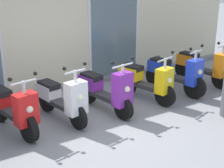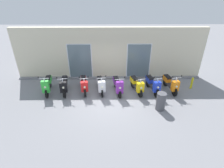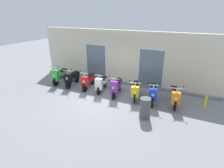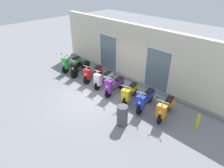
{
  "view_description": "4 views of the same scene",
  "coord_description": "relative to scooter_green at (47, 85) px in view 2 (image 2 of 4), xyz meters",
  "views": [
    {
      "loc": [
        -2.92,
        -4.78,
        2.88
      ],
      "look_at": [
        0.58,
        0.68,
        0.6
      ],
      "focal_mm": 53.82,
      "sensor_mm": 36.0,
      "label": 1
    },
    {
      "loc": [
        0.05,
        -7.95,
        5.45
      ],
      "look_at": [
        0.15,
        0.78,
        0.53
      ],
      "focal_mm": 28.76,
      "sensor_mm": 36.0,
      "label": 2
    },
    {
      "loc": [
        4.09,
        -7.34,
        4.19
      ],
      "look_at": [
        0.4,
        0.31,
        0.77
      ],
      "focal_mm": 28.53,
      "sensor_mm": 36.0,
      "label": 3
    },
    {
      "loc": [
        6.93,
        -5.82,
        5.62
      ],
      "look_at": [
        0.69,
        0.36,
        0.77
      ],
      "focal_mm": 32.52,
      "sensor_mm": 36.0,
      "label": 4
    }
  ],
  "objects": [
    {
      "name": "scooter_orange",
      "position": [
        6.93,
        0.1,
        -0.02
      ],
      "size": [
        0.66,
        1.62,
        1.22
      ],
      "color": "black",
      "rests_on": "ground_plane"
    },
    {
      "name": "scooter_yellow",
      "position": [
        4.99,
        -0.02,
        -0.03
      ],
      "size": [
        0.75,
        1.52,
        1.18
      ],
      "color": "black",
      "rests_on": "ground_plane"
    },
    {
      "name": "scooter_blue",
      "position": [
        5.9,
        0.01,
        -0.04
      ],
      "size": [
        0.67,
        1.66,
        1.23
      ],
      "color": "black",
      "rests_on": "ground_plane"
    },
    {
      "name": "scooter_red",
      "position": [
        2.03,
        0.11,
        -0.06
      ],
      "size": [
        0.63,
        1.63,
        1.21
      ],
      "color": "black",
      "rests_on": "ground_plane"
    },
    {
      "name": "trash_bin",
      "position": [
        5.96,
        -1.61,
        -0.06
      ],
      "size": [
        0.45,
        0.45,
        0.92
      ],
      "primitive_type": "cylinder",
      "color": "#4C4C51",
      "rests_on": "ground_plane"
    },
    {
      "name": "scooter_purple",
      "position": [
        3.93,
        -0.05,
        -0.04
      ],
      "size": [
        0.64,
        1.58,
        1.24
      ],
      "color": "black",
      "rests_on": "ground_plane"
    },
    {
      "name": "scooter_white",
      "position": [
        2.97,
        0.05,
        -0.04
      ],
      "size": [
        0.61,
        1.56,
        1.25
      ],
      "color": "black",
      "rests_on": "ground_plane"
    },
    {
      "name": "storefront_facade",
      "position": [
        3.46,
        1.9,
        1.05
      ],
      "size": [
        11.67,
        0.5,
        3.24
      ],
      "color": "beige",
      "rests_on": "ground_plane"
    },
    {
      "name": "scooter_black",
      "position": [
        0.94,
        0.0,
        -0.04
      ],
      "size": [
        0.64,
        1.62,
        1.24
      ],
      "color": "black",
      "rests_on": "ground_plane"
    },
    {
      "name": "ground_plane",
      "position": [
        3.46,
        -0.78,
        -0.52
      ],
      "size": [
        40.0,
        40.0,
        0.0
      ],
      "primitive_type": "plane",
      "color": "gray"
    },
    {
      "name": "curb_bollard",
      "position": [
        8.27,
        0.36,
        -0.17
      ],
      "size": [
        0.12,
        0.12,
        0.7
      ],
      "primitive_type": "cylinder",
      "color": "yellow",
      "rests_on": "ground_plane"
    },
    {
      "name": "scooter_green",
      "position": [
        0.0,
        0.0,
        0.0
      ],
      "size": [
        0.62,
        1.65,
        1.27
      ],
      "color": "black",
      "rests_on": "ground_plane"
    }
  ]
}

